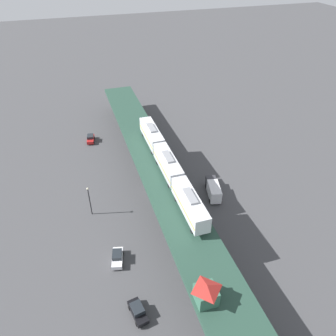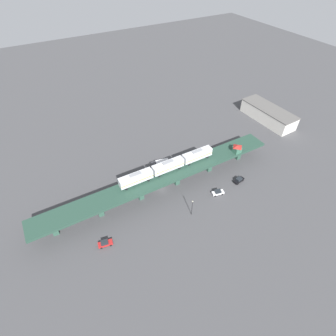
{
  "view_description": "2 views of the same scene",
  "coord_description": "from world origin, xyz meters",
  "px_view_note": "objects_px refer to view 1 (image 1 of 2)",
  "views": [
    {
      "loc": [
        15.09,
        55.25,
        47.15
      ],
      "look_at": [
        -1.39,
        3.5,
        8.24
      ],
      "focal_mm": 35.0,
      "sensor_mm": 36.0,
      "label": 1
    },
    {
      "loc": [
        58.81,
        -30.84,
        72.36
      ],
      "look_at": [
        -1.39,
        3.5,
        8.24
      ],
      "focal_mm": 28.0,
      "sensor_mm": 36.0,
      "label": 2
    }
  ],
  "objects_px": {
    "signal_hut": "(206,292)",
    "street_lamp": "(89,199)",
    "street_car_white": "(117,257)",
    "street_car_black": "(138,311)",
    "subway_train": "(168,164)",
    "street_car_red": "(91,138)",
    "delivery_truck": "(213,189)"
  },
  "relations": [
    {
      "from": "signal_hut",
      "to": "street_lamp",
      "type": "bearing_deg",
      "value": -66.66
    },
    {
      "from": "street_lamp",
      "to": "street_car_white",
      "type": "bearing_deg",
      "value": 102.07
    },
    {
      "from": "street_car_black",
      "to": "street_lamp",
      "type": "bearing_deg",
      "value": -80.79
    },
    {
      "from": "signal_hut",
      "to": "street_car_white",
      "type": "distance_m",
      "value": 19.92
    },
    {
      "from": "subway_train",
      "to": "street_car_white",
      "type": "bearing_deg",
      "value": 44.36
    },
    {
      "from": "street_car_red",
      "to": "street_lamp",
      "type": "height_order",
      "value": "street_lamp"
    },
    {
      "from": "subway_train",
      "to": "signal_hut",
      "type": "height_order",
      "value": "subway_train"
    },
    {
      "from": "street_car_black",
      "to": "street_car_red",
      "type": "height_order",
      "value": "same"
    },
    {
      "from": "street_car_black",
      "to": "delivery_truck",
      "type": "distance_m",
      "value": 31.46
    },
    {
      "from": "street_car_red",
      "to": "delivery_truck",
      "type": "height_order",
      "value": "delivery_truck"
    },
    {
      "from": "delivery_truck",
      "to": "street_car_black",
      "type": "bearing_deg",
      "value": 44.97
    },
    {
      "from": "street_car_black",
      "to": "street_lamp",
      "type": "distance_m",
      "value": 24.88
    },
    {
      "from": "signal_hut",
      "to": "street_car_black",
      "type": "relative_size",
      "value": 0.73
    },
    {
      "from": "signal_hut",
      "to": "delivery_truck",
      "type": "bearing_deg",
      "value": -116.86
    },
    {
      "from": "street_car_white",
      "to": "street_lamp",
      "type": "relative_size",
      "value": 0.68
    },
    {
      "from": "street_car_black",
      "to": "street_car_red",
      "type": "relative_size",
      "value": 1.0
    },
    {
      "from": "subway_train",
      "to": "delivery_truck",
      "type": "bearing_deg",
      "value": 168.62
    },
    {
      "from": "street_lamp",
      "to": "delivery_truck",
      "type": "bearing_deg",
      "value": 175.35
    },
    {
      "from": "signal_hut",
      "to": "street_lamp",
      "type": "height_order",
      "value": "signal_hut"
    },
    {
      "from": "subway_train",
      "to": "street_lamp",
      "type": "distance_m",
      "value": 17.23
    },
    {
      "from": "street_lamp",
      "to": "street_car_black",
      "type": "bearing_deg",
      "value": 99.21
    },
    {
      "from": "street_car_black",
      "to": "street_car_red",
      "type": "xyz_separation_m",
      "value": [
        0.65,
        -53.89,
        0.0
      ]
    },
    {
      "from": "street_car_red",
      "to": "street_car_white",
      "type": "distance_m",
      "value": 42.96
    },
    {
      "from": "street_car_black",
      "to": "street_car_white",
      "type": "height_order",
      "value": "same"
    },
    {
      "from": "street_car_black",
      "to": "street_car_white",
      "type": "bearing_deg",
      "value": -84.36
    },
    {
      "from": "street_car_white",
      "to": "delivery_truck",
      "type": "distance_m",
      "value": 25.93
    },
    {
      "from": "subway_train",
      "to": "street_car_red",
      "type": "bearing_deg",
      "value": -66.14
    },
    {
      "from": "street_car_red",
      "to": "street_car_white",
      "type": "relative_size",
      "value": 0.99
    },
    {
      "from": "street_lamp",
      "to": "street_car_red",
      "type": "bearing_deg",
      "value": -96.37
    },
    {
      "from": "delivery_truck",
      "to": "street_car_red",
      "type": "bearing_deg",
      "value": -54.12
    },
    {
      "from": "street_car_white",
      "to": "street_lamp",
      "type": "distance_m",
      "value": 14.09
    },
    {
      "from": "street_car_white",
      "to": "street_lamp",
      "type": "bearing_deg",
      "value": -77.93
    }
  ]
}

